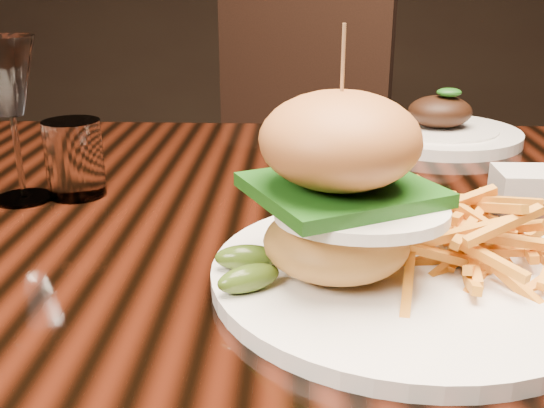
{
  "coord_description": "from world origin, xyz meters",
  "views": [
    {
      "loc": [
        -0.04,
        -0.68,
        1.01
      ],
      "look_at": [
        -0.07,
        -0.13,
        0.81
      ],
      "focal_mm": 42.0,
      "sensor_mm": 36.0,
      "label": 1
    }
  ],
  "objects_px": {
    "dining_table": "(332,274)",
    "far_dish": "(438,130)",
    "chair_far": "(287,166)",
    "wine_glass": "(8,82)",
    "burger_plate": "(393,225)"
  },
  "relations": [
    {
      "from": "dining_table",
      "to": "chair_far",
      "type": "xyz_separation_m",
      "value": [
        -0.07,
        0.89,
        -0.13
      ]
    },
    {
      "from": "wine_glass",
      "to": "far_dish",
      "type": "xyz_separation_m",
      "value": [
        0.56,
        0.31,
        -0.13
      ]
    },
    {
      "from": "dining_table",
      "to": "burger_plate",
      "type": "bearing_deg",
      "value": -76.65
    },
    {
      "from": "burger_plate",
      "to": "chair_far",
      "type": "distance_m",
      "value": 1.1
    },
    {
      "from": "chair_far",
      "to": "burger_plate",
      "type": "bearing_deg",
      "value": -65.7
    },
    {
      "from": "dining_table",
      "to": "chair_far",
      "type": "distance_m",
      "value": 0.9
    },
    {
      "from": "dining_table",
      "to": "far_dish",
      "type": "height_order",
      "value": "far_dish"
    },
    {
      "from": "wine_glass",
      "to": "chair_far",
      "type": "xyz_separation_m",
      "value": [
        0.3,
        0.86,
        -0.35
      ]
    },
    {
      "from": "wine_glass",
      "to": "far_dish",
      "type": "bearing_deg",
      "value": 29.19
    },
    {
      "from": "far_dish",
      "to": "chair_far",
      "type": "bearing_deg",
      "value": 115.21
    },
    {
      "from": "dining_table",
      "to": "burger_plate",
      "type": "relative_size",
      "value": 4.67
    },
    {
      "from": "burger_plate",
      "to": "far_dish",
      "type": "xyz_separation_m",
      "value": [
        0.14,
        0.51,
        -0.04
      ]
    },
    {
      "from": "dining_table",
      "to": "far_dish",
      "type": "bearing_deg",
      "value": 61.64
    },
    {
      "from": "far_dish",
      "to": "wine_glass",
      "type": "bearing_deg",
      "value": -150.81
    },
    {
      "from": "dining_table",
      "to": "far_dish",
      "type": "xyz_separation_m",
      "value": [
        0.19,
        0.34,
        0.09
      ]
    }
  ]
}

